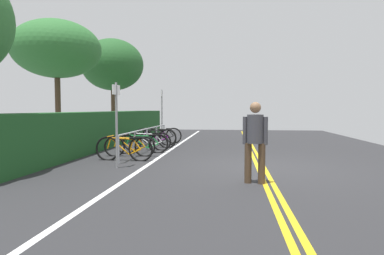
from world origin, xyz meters
The scene contains 18 objects.
ground_plane centered at (0.00, 0.00, -0.03)m, with size 30.04×10.74×0.05m, color #2B2B2D.
centre_line_yellow_inner centered at (0.00, -0.08, 0.00)m, with size 27.04×0.10×0.00m, color gold.
centre_line_yellow_outer centered at (0.00, 0.08, 0.00)m, with size 27.04×0.10×0.00m, color gold.
bike_lane_stripe_white centered at (0.00, 2.93, 0.00)m, with size 27.04×0.12×0.00m, color white.
bike_rack centered at (3.11, 3.76, 0.59)m, with size 6.05×0.05×0.79m.
bicycle_0 centered at (0.64, 3.78, 0.35)m, with size 0.46×1.71×0.74m.
bicycle_1 centered at (1.51, 3.89, 0.32)m, with size 0.46×1.61×0.68m.
bicycle_2 centered at (2.25, 3.67, 0.32)m, with size 0.65×1.64×0.69m.
bicycle_3 centered at (3.04, 3.74, 0.33)m, with size 0.46×1.72×0.70m.
bicycle_4 centered at (3.95, 3.68, 0.36)m, with size 0.46×1.75×0.77m.
bicycle_5 centered at (4.70, 3.80, 0.33)m, with size 0.46×1.66×0.71m.
bicycle_6 centered at (5.54, 3.75, 0.33)m, with size 0.46×1.72×0.71m.
pedestrian centered at (-1.83, 0.28, 0.92)m, with size 0.32×0.48×1.61m.
sign_post_near centered at (-0.51, 3.58, 1.29)m, with size 0.36×0.08×2.13m.
sign_post_far centered at (7.03, 4.05, 1.42)m, with size 0.36×0.06×2.38m.
hedge_backdrop centered at (4.61, 5.82, 0.68)m, with size 15.00×1.09×1.37m, color #1C4C21.
tree_mid centered at (4.47, 7.86, 3.90)m, with size 3.56×3.56×5.08m.
tree_far_right centered at (9.63, 7.41, 3.94)m, with size 3.44×3.44×5.38m.
Camera 1 is at (-8.44, 0.73, 1.48)m, focal length 31.04 mm.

